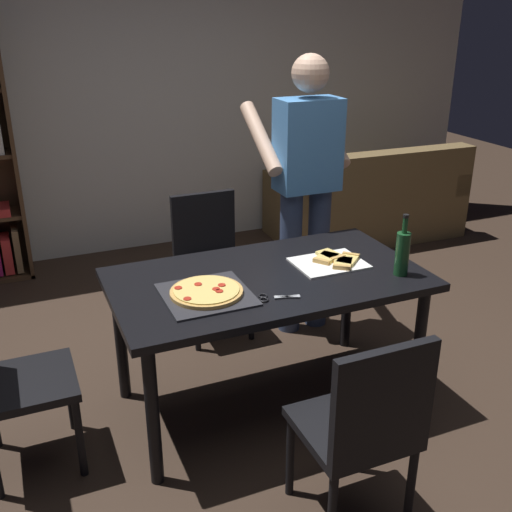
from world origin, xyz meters
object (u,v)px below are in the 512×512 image
(wine_bottle, at_px, (402,252))
(kitchen_scissors, at_px, (272,297))
(dining_table, at_px, (268,290))
(chair_left_end, at_px, (4,372))
(couch, at_px, (368,205))
(chair_near_camera, at_px, (365,423))
(person_serving_pizza, at_px, (306,181))
(chair_far_side, at_px, (210,255))
(pepperoni_pizza_on_tray, at_px, (207,293))

(wine_bottle, relative_size, kitchen_scissors, 1.59)
(dining_table, relative_size, wine_bottle, 4.92)
(chair_left_end, bearing_deg, wine_bottle, -7.33)
(couch, bearing_deg, dining_table, -133.71)
(dining_table, xyz_separation_m, wine_bottle, (0.62, -0.24, 0.20))
(couch, bearing_deg, chair_near_camera, -123.18)
(dining_table, distance_m, person_serving_pizza, 0.95)
(chair_near_camera, distance_m, kitchen_scissors, 0.73)
(chair_left_end, height_order, couch, chair_left_end)
(chair_far_side, height_order, wine_bottle, wine_bottle)
(kitchen_scissors, bearing_deg, chair_left_end, 168.54)
(chair_near_camera, relative_size, wine_bottle, 2.85)
(couch, distance_m, wine_bottle, 2.63)
(person_serving_pizza, bearing_deg, kitchen_scissors, -124.73)
(pepperoni_pizza_on_tray, height_order, wine_bottle, wine_bottle)
(couch, distance_m, person_serving_pizza, 1.98)
(wine_bottle, bearing_deg, pepperoni_pizza_on_tray, 171.20)
(chair_near_camera, relative_size, kitchen_scissors, 4.53)
(person_serving_pizza, xyz_separation_m, wine_bottle, (0.06, -0.94, -0.13))
(chair_near_camera, xyz_separation_m, chair_far_side, (0.00, 1.84, 0.00))
(chair_left_end, xyz_separation_m, wine_bottle, (1.88, -0.24, 0.36))
(kitchen_scissors, bearing_deg, couch, 48.28)
(kitchen_scissors, bearing_deg, wine_bottle, -0.29)
(kitchen_scissors, bearing_deg, person_serving_pizza, 55.27)
(chair_far_side, height_order, pepperoni_pizza_on_tray, chair_far_side)
(chair_far_side, distance_m, wine_bottle, 1.36)
(chair_near_camera, distance_m, couch, 3.48)
(wine_bottle, bearing_deg, chair_near_camera, -132.52)
(dining_table, distance_m, wine_bottle, 0.69)
(chair_left_end, relative_size, kitchen_scissors, 4.53)
(chair_far_side, distance_m, chair_left_end, 1.56)
(wine_bottle, bearing_deg, chair_left_end, 172.67)
(pepperoni_pizza_on_tray, bearing_deg, chair_near_camera, -66.93)
(chair_left_end, relative_size, person_serving_pizza, 0.51)
(chair_far_side, relative_size, person_serving_pizza, 0.51)
(pepperoni_pizza_on_tray, relative_size, kitchen_scissors, 2.01)
(dining_table, relative_size, kitchen_scissors, 7.83)
(dining_table, xyz_separation_m, couch, (1.90, 1.99, -0.37))
(person_serving_pizza, distance_m, kitchen_scissors, 1.16)
(kitchen_scissors, bearing_deg, chair_near_camera, -82.83)
(dining_table, distance_m, chair_far_side, 0.93)
(wine_bottle, xyz_separation_m, kitchen_scissors, (-0.70, 0.00, -0.11))
(chair_left_end, height_order, kitchen_scissors, chair_left_end)
(dining_table, relative_size, chair_far_side, 1.73)
(chair_far_side, height_order, person_serving_pizza, person_serving_pizza)
(chair_left_end, xyz_separation_m, pepperoni_pizza_on_tray, (0.91, -0.09, 0.25))
(dining_table, height_order, couch, couch)
(kitchen_scissors, bearing_deg, pepperoni_pizza_on_tray, 151.15)
(chair_far_side, xyz_separation_m, wine_bottle, (0.62, -1.16, 0.36))
(person_serving_pizza, height_order, pepperoni_pizza_on_tray, person_serving_pizza)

